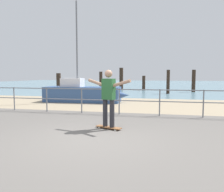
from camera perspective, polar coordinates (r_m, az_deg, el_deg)
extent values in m
cube|color=#605B56|center=(4.87, -9.11, -13.83)|extent=(24.00, 10.00, 0.04)
cube|color=tan|center=(12.49, 4.53, -2.05)|extent=(24.00, 6.00, 0.04)
cube|color=slate|center=(40.34, 10.09, 2.93)|extent=(72.00, 50.00, 0.04)
cylinder|color=slate|center=(10.99, -23.23, -0.70)|extent=(0.05, 0.05, 1.05)
cylinder|color=slate|center=(10.16, -15.98, -0.94)|extent=(0.05, 0.05, 1.05)
cylinder|color=slate|center=(9.51, -7.58, -1.19)|extent=(0.05, 0.05, 1.05)
cylinder|color=slate|center=(9.09, 1.81, -1.44)|extent=(0.05, 0.05, 1.05)
cylinder|color=slate|center=(8.93, 11.81, -1.67)|extent=(0.05, 0.05, 1.05)
cylinder|color=slate|center=(9.05, 21.85, -1.85)|extent=(0.05, 0.05, 1.05)
cylinder|color=slate|center=(9.22, -3.01, 1.74)|extent=(11.05, 0.04, 0.04)
cylinder|color=slate|center=(9.26, -3.00, -1.00)|extent=(11.05, 0.04, 0.04)
cube|color=#335184|center=(13.48, -7.37, 0.38)|extent=(4.45, 1.57, 0.90)
cone|color=#335184|center=(12.98, 1.92, 0.24)|extent=(1.13, 0.81, 0.77)
cylinder|color=slate|center=(13.64, -8.75, 12.60)|extent=(0.10, 0.10, 4.88)
cube|color=silver|center=(13.63, -9.82, 3.35)|extent=(1.23, 0.95, 0.50)
cube|color=brown|center=(6.71, -0.86, -7.78)|extent=(0.82, 0.47, 0.02)
cylinder|color=silver|center=(6.82, -3.20, -7.94)|extent=(0.07, 0.05, 0.06)
cylinder|color=silver|center=(6.94, -2.40, -7.70)|extent=(0.07, 0.05, 0.06)
cylinder|color=silver|center=(6.50, 0.80, -8.58)|extent=(0.07, 0.05, 0.06)
cylinder|color=silver|center=(6.64, 1.56, -8.30)|extent=(0.07, 0.05, 0.06)
cylinder|color=#26262B|center=(6.70, -1.71, -4.21)|extent=(0.14, 0.14, 0.80)
cylinder|color=#26262B|center=(6.56, 0.01, -4.40)|extent=(0.14, 0.14, 0.80)
cube|color=#26592D|center=(6.55, -0.87, 1.75)|extent=(0.41, 0.32, 0.60)
sphere|color=#9E755B|center=(6.54, -0.88, 5.60)|extent=(0.22, 0.22, 0.22)
cylinder|color=#9E755B|center=(6.80, -3.98, 3.37)|extent=(0.55, 0.28, 0.23)
cylinder|color=#9E755B|center=(6.30, 2.48, 3.23)|extent=(0.55, 0.28, 0.23)
cylinder|color=#332319|center=(20.66, -13.18, 3.14)|extent=(0.39, 0.39, 1.74)
cylinder|color=#332319|center=(25.00, -2.80, 3.86)|extent=(0.35, 0.35, 1.95)
cylinder|color=#332319|center=(24.01, 2.33, 4.27)|extent=(0.40, 0.40, 2.34)
cylinder|color=#332319|center=(23.72, 7.93, 3.21)|extent=(0.32, 0.32, 1.51)
cylinder|color=#332319|center=(19.75, 13.83, 3.44)|extent=(0.27, 0.27, 2.02)
cylinder|color=#332319|center=(22.45, 19.70, 3.55)|extent=(0.34, 0.34, 2.07)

